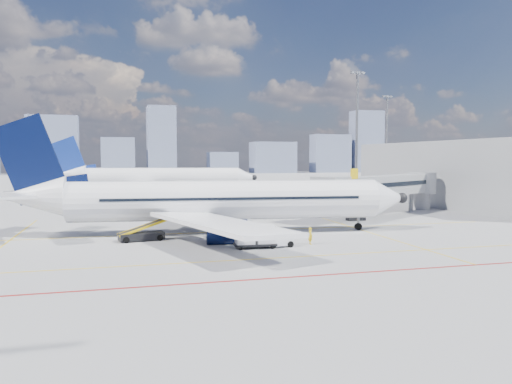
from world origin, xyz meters
TOP-DOWN VIEW (x-y plane):
  - ground at (0.00, 0.00)m, footprint 420.00×420.00m
  - apron_markings at (-0.58, -3.91)m, footprint 90.00×35.12m
  - jet_bridge at (23.51, 16.91)m, footprint 23.55×15.78m
  - terminal_block at (39.95, 26.00)m, footprint 10.00×42.00m
  - floodlight_mast_ne at (38.00, 55.00)m, footprint 3.20×0.61m
  - floodlight_mast_far at (65.00, 90.00)m, footprint 3.20×0.61m
  - distant_skyline at (-4.36, 190.00)m, footprint 250.03×14.98m
  - main_aircraft at (-1.70, 7.33)m, footprint 40.83×35.51m
  - second_aircraft at (-3.51, 65.11)m, footprint 42.14×36.26m
  - baggage_tug at (2.64, -1.64)m, footprint 2.25×1.45m
  - cargo_dolly at (0.64, -1.59)m, footprint 3.55×1.71m
  - belt_loader at (-8.25, 4.57)m, footprint 5.83×2.35m
  - ramp_worker at (5.75, -1.15)m, footprint 0.36×0.55m

SIDE VIEW (x-z plane):
  - ground at x=0.00m, z-range 0.00..0.00m
  - apron_markings at x=-0.58m, z-range 0.00..0.01m
  - belt_loader at x=-8.25m, z-range -0.56..1.77m
  - baggage_tug at x=2.64m, z-range -0.03..1.47m
  - ramp_worker at x=5.75m, z-range 0.00..1.50m
  - cargo_dolly at x=0.64m, z-range 0.09..2.00m
  - second_aircraft at x=-3.51m, z-range -3.00..9.44m
  - main_aircraft at x=-1.70m, z-range -2.76..9.19m
  - jet_bridge at x=23.51m, z-range 0.59..6.89m
  - terminal_block at x=39.95m, z-range 0.00..10.00m
  - distant_skyline at x=-4.36m, z-range -4.09..26.79m
  - floodlight_mast_ne at x=38.00m, z-range 0.86..26.31m
  - floodlight_mast_far at x=65.00m, z-range 0.86..26.31m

